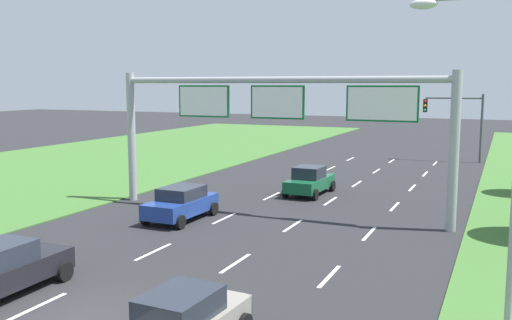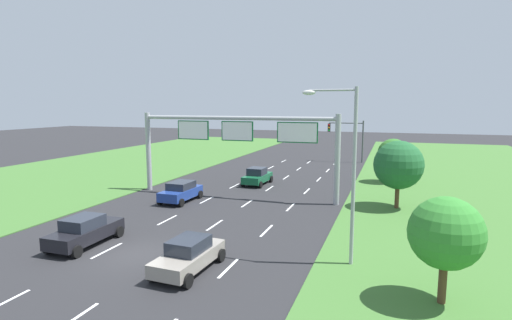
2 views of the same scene
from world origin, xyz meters
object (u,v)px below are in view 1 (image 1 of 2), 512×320
Objects in this scene: car_near_red at (310,181)px; sign_gantry at (278,114)px; traffic_light_mast at (457,115)px; street_lamp at (500,142)px; car_lead_silver at (181,203)px; car_far_ahead at (1,269)px.

car_near_red is 6.85m from sign_gantry.
car_near_red is 19.99m from traffic_light_mast.
street_lamp reaches higher than traffic_light_mast.
traffic_light_mast is at bearing 70.65° from car_lead_silver.
street_lamp is at bearing 7.30° from car_far_ahead.
sign_gantry is 24.97m from traffic_light_mast.
street_lamp is (13.73, 1.95, 4.27)m from car_far_ahead.
car_far_ahead is at bearing -105.00° from sign_gantry.
street_lamp is (3.69, -35.74, 1.21)m from traffic_light_mast.
sign_gantry is at bearing 130.94° from street_lamp.
sign_gantry is (0.14, -5.46, 4.14)m from car_near_red.
sign_gantry is at bearing 74.20° from car_far_ahead.
sign_gantry is (3.72, 2.97, 4.13)m from car_lead_silver.
car_lead_silver is 0.92× the size of car_far_ahead.
car_near_red reaches higher than car_far_ahead.
car_near_red is at bearing 78.79° from car_far_ahead.
street_lamp is at bearing -84.10° from traffic_light_mast.
sign_gantry is 3.08× the size of traffic_light_mast.
sign_gantry is (3.64, 13.59, 4.14)m from car_far_ahead.
car_lead_silver is 16.85m from street_lamp.
car_far_ahead is at bearing -98.48° from car_near_red.
car_near_red is at bearing 68.16° from car_lead_silver.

